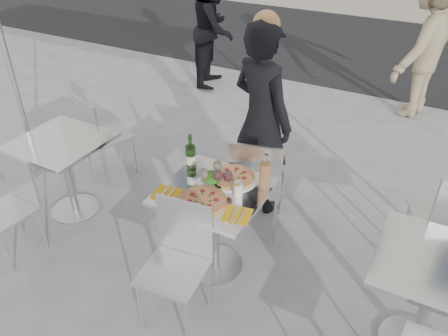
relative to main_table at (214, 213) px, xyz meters
The scene contains 24 objects.
ground 0.54m from the main_table, ahead, with size 80.00×80.00×0.00m, color slate.
street_asphalt 6.52m from the main_table, 90.00° to the left, with size 24.00×5.00×0.00m, color black.
main_table is the anchor object (origin of this frame).
side_table_left 1.50m from the main_table, behind, with size 0.72×0.72×0.75m.
side_table_right 1.50m from the main_table, ahead, with size 0.72×0.72×0.75m.
chair_far 0.55m from the main_table, 79.85° to the left, with size 0.51×0.52×0.92m.
chair_near 0.46m from the main_table, 90.81° to the right, with size 0.44×0.46×0.88m.
side_chair_lfar 1.75m from the main_table, 160.11° to the left, with size 0.50×0.51×0.88m.
side_chair_lnear 1.61m from the main_table, 159.92° to the right, with size 0.41×0.42×0.84m.
woman_diner 1.01m from the main_table, 93.98° to the left, with size 0.63×0.41×1.73m, color black.
pedestrian_a 3.87m from the main_table, 119.49° to the left, with size 0.80×0.62×1.65m, color black.
pedestrian_b 3.80m from the main_table, 76.39° to the left, with size 1.18×0.68×1.82m, color #94825F.
pizza_near 0.27m from the main_table, 90.77° to the right, with size 0.33×0.33×0.02m.
pizza_far 0.30m from the main_table, 73.13° to the left, with size 0.35×0.35×0.03m.
salad_plate 0.26m from the main_table, 127.76° to the left, with size 0.22×0.22×0.09m.
wine_bottle 0.46m from the main_table, 151.47° to the left, with size 0.07×0.08×0.29m.
carafe 0.48m from the main_table, 29.29° to the left, with size 0.08×0.08×0.29m.
sugar_shaker 0.32m from the main_table, 10.35° to the left, with size 0.06×0.06×0.11m.
wineglass_white_a 0.33m from the main_table, behind, with size 0.07×0.07×0.16m.
wineglass_white_b 0.35m from the main_table, 108.01° to the left, with size 0.07×0.07×0.16m.
wineglass_red_a 0.32m from the main_table, 55.61° to the left, with size 0.07×0.07×0.16m.
wineglass_red_b 0.34m from the main_table, 32.84° to the left, with size 0.07×0.07×0.16m.
napkin_left 0.40m from the main_table, 143.72° to the right, with size 0.20×0.20×0.01m.
napkin_right 0.38m from the main_table, 32.26° to the right, with size 0.21×0.21×0.01m.
Camera 1 is at (1.25, -2.17, 2.56)m, focal length 35.00 mm.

